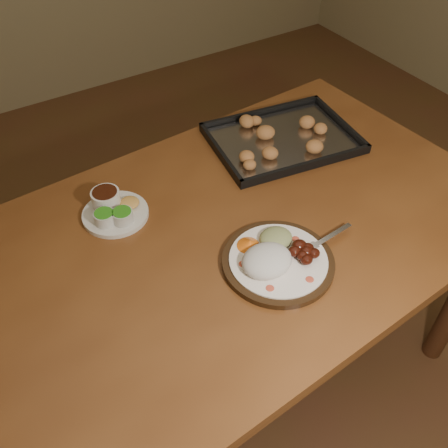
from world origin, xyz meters
TOP-DOWN VIEW (x-y plane):
  - ground at (0.00, 0.00)m, footprint 4.00×4.00m
  - dining_table at (-0.28, -0.23)m, footprint 1.56×1.00m
  - dinner_plate at (-0.25, -0.39)m, footprint 0.36×0.28m
  - condiment_saucer at (-0.52, -0.02)m, footprint 0.18×0.18m
  - baking_tray at (0.07, 0.01)m, footprint 0.49×0.39m

SIDE VIEW (x-z plane):
  - ground at x=0.00m, z-range 0.00..0.00m
  - dining_table at x=-0.28m, z-range 0.28..1.03m
  - baking_tray at x=0.07m, z-range 0.74..0.79m
  - dinner_plate at x=-0.25m, z-range 0.74..0.80m
  - condiment_saucer at x=-0.52m, z-range 0.74..0.80m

